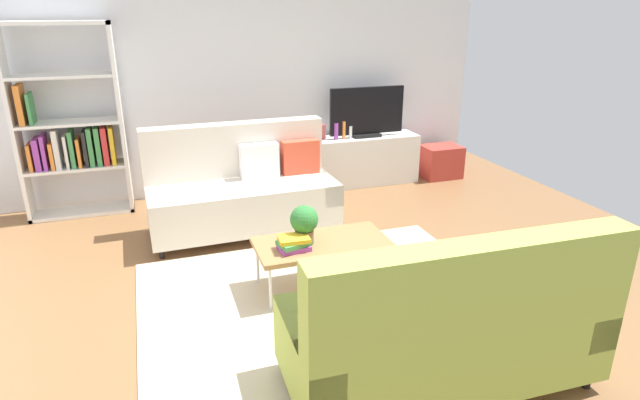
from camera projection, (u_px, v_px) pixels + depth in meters
ground_plane at (304, 289)px, 4.42m from camera, size 7.68×7.68×0.00m
wall_far at (236, 75)px, 6.41m from camera, size 6.40×0.12×2.90m
area_rug at (324, 298)px, 4.27m from camera, size 2.90×2.20×0.01m
couch_beige at (243, 190)px, 5.45m from camera, size 1.92×0.89×1.10m
couch_green at (444, 327)px, 3.13m from camera, size 1.93×0.90×1.10m
coffee_table at (322, 244)px, 4.33m from camera, size 1.10×0.56×0.42m
tv_console at (365, 160)px, 6.98m from camera, size 1.40×0.44×0.64m
tv at (367, 113)px, 6.74m from camera, size 1.00×0.20×0.64m
bookshelf at (69, 130)px, 5.72m from camera, size 1.10×0.36×2.10m
storage_trunk at (441, 162)px, 7.26m from camera, size 0.52×0.40×0.44m
potted_plant at (304, 223)px, 4.23m from camera, size 0.23×0.23×0.32m
table_book_0 at (294, 247)px, 4.17m from camera, size 0.25×0.20×0.04m
table_book_1 at (294, 243)px, 4.15m from camera, size 0.28×0.23×0.04m
table_book_2 at (294, 239)px, 4.14m from camera, size 0.25×0.20×0.03m
vase_0 at (322, 132)px, 6.71m from camera, size 0.09×0.09×0.18m
bottle_0 at (336, 131)px, 6.67m from camera, size 0.06×0.06×0.21m
bottle_1 at (344, 130)px, 6.70m from camera, size 0.04×0.04×0.22m
bottle_2 at (350, 132)px, 6.74m from camera, size 0.04×0.04×0.16m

